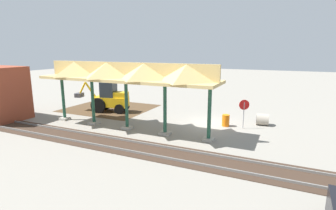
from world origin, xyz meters
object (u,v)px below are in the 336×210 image
at_px(stop_sign, 244,108).
at_px(traffic_barrel, 226,120).
at_px(concrete_pipe, 262,119).
at_px(backhoe, 109,98).

distance_m(stop_sign, traffic_barrel, 1.72).
xyz_separation_m(concrete_pipe, traffic_barrel, (2.53, 1.52, 0.00)).
bearing_deg(backhoe, concrete_pipe, -174.37).
distance_m(backhoe, traffic_barrel, 11.06).
height_order(stop_sign, backhoe, backhoe).
bearing_deg(concrete_pipe, backhoe, 5.63).
distance_m(stop_sign, concrete_pipe, 2.27).
height_order(concrete_pipe, traffic_barrel, same).
height_order(stop_sign, concrete_pipe, stop_sign).
distance_m(stop_sign, backhoe, 12.35).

